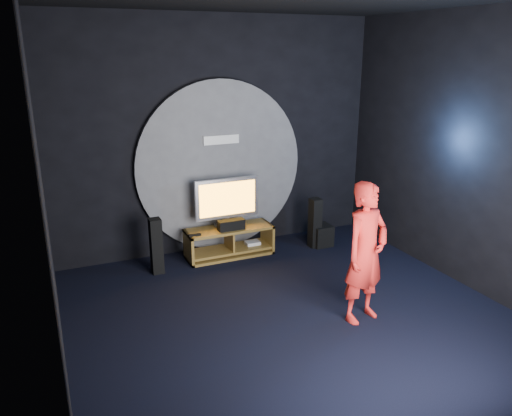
{
  "coord_description": "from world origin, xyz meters",
  "views": [
    {
      "loc": [
        -2.47,
        -4.55,
        2.99
      ],
      "look_at": [
        -0.02,
        1.05,
        1.05
      ],
      "focal_mm": 35.0,
      "sensor_mm": 36.0,
      "label": 1
    }
  ],
  "objects_px": {
    "tower_speaker_left": "(156,246)",
    "tower_speaker_right": "(315,223)",
    "media_console": "(230,243)",
    "tv": "(227,201)",
    "subwoofer": "(321,235)",
    "player": "(366,253)"
  },
  "relations": [
    {
      "from": "media_console",
      "to": "subwoofer",
      "type": "bearing_deg",
      "value": -7.37
    },
    {
      "from": "media_console",
      "to": "tower_speaker_right",
      "type": "xyz_separation_m",
      "value": [
        1.36,
        -0.2,
        0.2
      ]
    },
    {
      "from": "tv",
      "to": "player",
      "type": "xyz_separation_m",
      "value": [
        0.76,
        -2.42,
        -0.04
      ]
    },
    {
      "from": "media_console",
      "to": "player",
      "type": "distance_m",
      "value": 2.55
    },
    {
      "from": "tv",
      "to": "tower_speaker_right",
      "type": "xyz_separation_m",
      "value": [
        1.36,
        -0.27,
        -0.46
      ]
    },
    {
      "from": "media_console",
      "to": "tower_speaker_left",
      "type": "relative_size",
      "value": 1.65
    },
    {
      "from": "tower_speaker_left",
      "to": "subwoofer",
      "type": "distance_m",
      "value": 2.64
    },
    {
      "from": "media_console",
      "to": "tower_speaker_left",
      "type": "bearing_deg",
      "value": -172.1
    },
    {
      "from": "media_console",
      "to": "tv",
      "type": "xyz_separation_m",
      "value": [
        -0.01,
        0.07,
        0.66
      ]
    },
    {
      "from": "tower_speaker_left",
      "to": "subwoofer",
      "type": "relative_size",
      "value": 2.36
    },
    {
      "from": "media_console",
      "to": "subwoofer",
      "type": "distance_m",
      "value": 1.5
    },
    {
      "from": "tower_speaker_right",
      "to": "player",
      "type": "xyz_separation_m",
      "value": [
        -0.6,
        -2.15,
        0.42
      ]
    },
    {
      "from": "subwoofer",
      "to": "tv",
      "type": "bearing_deg",
      "value": 170.14
    },
    {
      "from": "tv",
      "to": "tower_speaker_right",
      "type": "distance_m",
      "value": 1.46
    },
    {
      "from": "subwoofer",
      "to": "player",
      "type": "height_order",
      "value": "player"
    },
    {
      "from": "tower_speaker_right",
      "to": "player",
      "type": "relative_size",
      "value": 0.49
    },
    {
      "from": "tv",
      "to": "player",
      "type": "bearing_deg",
      "value": -72.6
    },
    {
      "from": "tower_speaker_left",
      "to": "tower_speaker_right",
      "type": "distance_m",
      "value": 2.5
    },
    {
      "from": "tv",
      "to": "tower_speaker_right",
      "type": "height_order",
      "value": "tv"
    },
    {
      "from": "media_console",
      "to": "tower_speaker_right",
      "type": "bearing_deg",
      "value": -8.55
    },
    {
      "from": "tower_speaker_left",
      "to": "tower_speaker_right",
      "type": "xyz_separation_m",
      "value": [
        2.5,
        -0.04,
        0.0
      ]
    },
    {
      "from": "media_console",
      "to": "subwoofer",
      "type": "relative_size",
      "value": 3.9
    }
  ]
}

